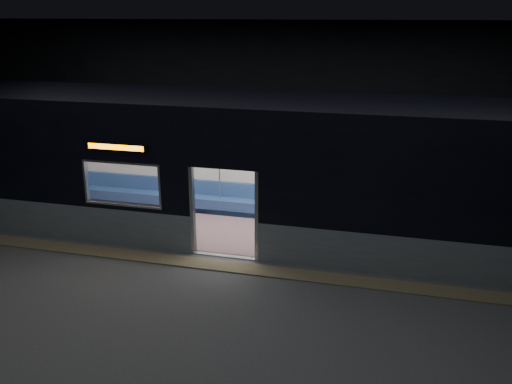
% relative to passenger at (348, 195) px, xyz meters
% --- Properties ---
extents(station_floor, '(24.00, 14.00, 0.01)m').
position_rel_passenger_xyz_m(station_floor, '(-2.45, -3.55, -0.85)').
color(station_floor, '#47494C').
rests_on(station_floor, ground).
extents(station_envelope, '(24.00, 14.00, 5.00)m').
position_rel_passenger_xyz_m(station_envelope, '(-2.45, -3.55, 2.82)').
color(station_envelope, black).
rests_on(station_envelope, station_floor).
extents(tactile_strip, '(22.80, 0.50, 0.03)m').
position_rel_passenger_xyz_m(tactile_strip, '(-2.45, -3.00, -0.83)').
color(tactile_strip, '#8C7F59').
rests_on(tactile_strip, station_floor).
extents(metro_car, '(18.00, 3.04, 3.35)m').
position_rel_passenger_xyz_m(metro_car, '(-2.45, -1.00, 1.00)').
color(metro_car, '#8997A4').
rests_on(metro_car, station_floor).
extents(passenger, '(0.44, 0.76, 1.48)m').
position_rel_passenger_xyz_m(passenger, '(0.00, 0.00, 0.00)').
color(passenger, black).
rests_on(passenger, metro_car).
extents(handbag, '(0.35, 0.32, 0.14)m').
position_rel_passenger_xyz_m(handbag, '(0.00, -0.25, -0.15)').
color(handbag, black).
rests_on(handbag, passenger).
extents(transit_map, '(1.08, 0.03, 0.70)m').
position_rel_passenger_xyz_m(transit_map, '(-0.47, 0.31, 0.66)').
color(transit_map, white).
rests_on(transit_map, metro_car).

